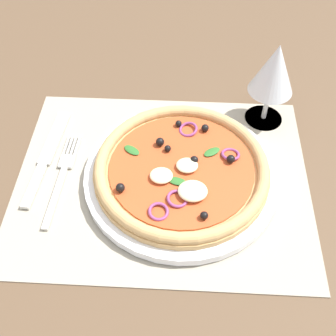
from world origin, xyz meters
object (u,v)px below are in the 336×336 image
(wine_glass, at_px, (274,70))
(pizza, at_px, (182,169))
(fork, at_px, (63,173))
(plate, at_px, (181,176))
(knife, at_px, (47,155))

(wine_glass, bearing_deg, pizza, -133.71)
(pizza, height_order, wine_glass, wine_glass)
(fork, bearing_deg, plate, -87.31)
(plate, xyz_separation_m, pizza, (0.00, -0.00, 0.02))
(pizza, xyz_separation_m, knife, (-0.21, 0.04, -0.02))
(pizza, bearing_deg, fork, 179.84)
(knife, bearing_deg, fork, -131.70)
(plate, bearing_deg, knife, 170.78)
(fork, height_order, knife, knife)
(pizza, bearing_deg, plate, 101.55)
(fork, bearing_deg, knife, 46.13)
(plate, bearing_deg, fork, 179.99)
(pizza, xyz_separation_m, fork, (-0.18, 0.00, -0.02))
(plate, bearing_deg, wine_glass, 46.18)
(pizza, relative_size, fork, 1.45)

